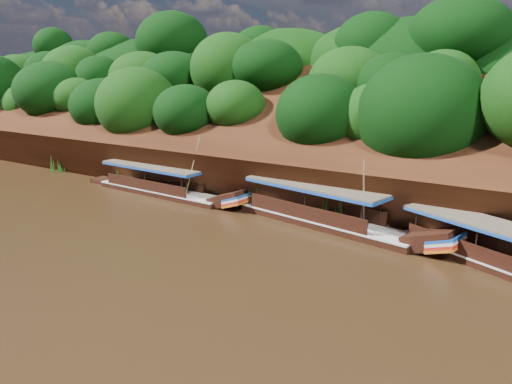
% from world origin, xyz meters
% --- Properties ---
extents(ground, '(160.00, 160.00, 0.00)m').
position_xyz_m(ground, '(0.00, 0.00, 0.00)').
color(ground, black).
rests_on(ground, ground).
extents(riverbank, '(120.00, 30.06, 19.40)m').
position_xyz_m(riverbank, '(-0.01, 22.73, 1.89)').
color(riverbank, black).
rests_on(riverbank, ground).
extents(boat_0, '(13.39, 7.36, 6.13)m').
position_xyz_m(boat_0, '(11.32, 6.58, 0.51)').
color(boat_0, black).
rests_on(boat_0, ground).
extents(boat_1, '(15.15, 4.65, 5.37)m').
position_xyz_m(boat_1, '(0.97, 8.26, 0.59)').
color(boat_1, black).
rests_on(boat_1, ground).
extents(boat_2, '(14.71, 2.73, 5.47)m').
position_xyz_m(boat_2, '(-13.59, 8.49, 0.52)').
color(boat_2, black).
rests_on(boat_2, ground).
extents(reeds, '(50.27, 2.58, 1.97)m').
position_xyz_m(reeds, '(-3.77, 9.52, 0.88)').
color(reeds, '#276018').
rests_on(reeds, ground).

